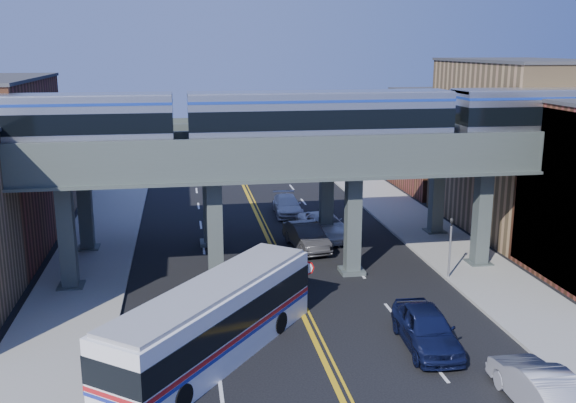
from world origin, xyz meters
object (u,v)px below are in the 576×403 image
object	(u,v)px
car_lane_a	(427,328)
car_lane_b	(307,236)
transit_train	(321,118)
transit_bus	(214,322)
car_parked_curb	(540,387)
car_lane_c	(325,226)
traffic_signal	(450,241)
stop_sign	(307,277)
car_lane_d	(287,205)

from	to	relation	value
car_lane_a	car_lane_b	size ratio (longest dim) A/B	1.03
transit_train	transit_bus	distance (m)	13.73
car_parked_curb	transit_bus	bearing A→B (deg)	-26.35
transit_train	transit_bus	bearing A→B (deg)	-124.99
transit_bus	car_lane_c	world-z (taller)	transit_bus
transit_train	car_lane_c	size ratio (longest dim) A/B	7.66
traffic_signal	stop_sign	bearing A→B (deg)	-161.37
stop_sign	traffic_signal	xyz separation A→B (m)	(8.90, 3.00, 0.54)
transit_train	stop_sign	bearing A→B (deg)	-108.85
stop_sign	car_lane_c	bearing A→B (deg)	73.43
transit_bus	car_lane_a	world-z (taller)	transit_bus
traffic_signal	car_parked_curb	size ratio (longest dim) A/B	0.79
stop_sign	car_lane_c	world-z (taller)	stop_sign
car_lane_c	car_parked_curb	bearing A→B (deg)	-87.53
car_lane_a	car_parked_curb	xyz separation A→B (m)	(2.26, -5.42, -0.06)
transit_bus	car_lane_c	xyz separation A→B (m)	(8.58, 16.84, -0.82)
transit_train	car_lane_c	world-z (taller)	transit_train
traffic_signal	car_lane_c	distance (m)	10.88
car_lane_c	car_lane_a	bearing A→B (deg)	-92.58
car_lane_a	car_parked_curb	bearing A→B (deg)	-63.94
transit_bus	traffic_signal	bearing A→B (deg)	-24.16
car_lane_c	car_parked_curb	world-z (taller)	car_parked_curb
transit_train	traffic_signal	bearing A→B (deg)	-15.54
transit_bus	car_parked_curb	bearing A→B (deg)	-79.62
car_lane_b	car_lane_c	bearing A→B (deg)	46.36
stop_sign	car_lane_b	size ratio (longest dim) A/B	0.51
stop_sign	car_lane_a	world-z (taller)	stop_sign
transit_train	car_lane_a	size ratio (longest dim) A/B	8.49
traffic_signal	car_parked_curb	xyz separation A→B (m)	(-2.18, -13.36, -1.45)
stop_sign	transit_train	bearing A→B (deg)	71.15
car_lane_c	car_lane_d	distance (m)	6.78
car_lane_a	car_lane_d	distance (m)	24.09
transit_bus	car_lane_b	xyz separation A→B (m)	(6.80, 14.38, -0.79)
transit_train	stop_sign	distance (m)	9.12
car_lane_a	car_parked_curb	distance (m)	5.88
stop_sign	car_lane_b	xyz separation A→B (m)	(1.93, 9.98, -0.90)
transit_bus	car_lane_c	distance (m)	18.92
car_lane_b	car_parked_curb	bearing A→B (deg)	-84.70
transit_train	traffic_signal	distance (m)	10.16
transit_bus	car_parked_curb	xyz separation A→B (m)	(11.59, -5.96, -0.79)
traffic_signal	car_lane_c	world-z (taller)	traffic_signal
transit_train	traffic_signal	world-z (taller)	transit_train
traffic_signal	car_lane_b	size ratio (longest dim) A/B	0.79
traffic_signal	car_lane_a	size ratio (longest dim) A/B	0.77
transit_bus	transit_train	bearing A→B (deg)	2.60
transit_bus	car_parked_curb	size ratio (longest dim) A/B	2.23
transit_train	traffic_signal	size ratio (longest dim) A/B	11.04
traffic_signal	transit_bus	world-z (taller)	traffic_signal
car_lane_c	car_parked_curb	distance (m)	23.00
transit_train	car_lane_c	xyz separation A→B (m)	(2.00, 7.45, -8.37)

